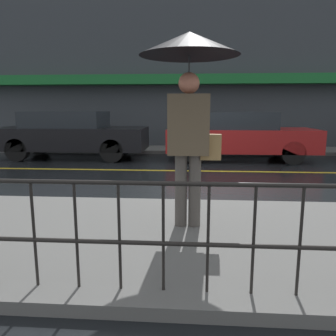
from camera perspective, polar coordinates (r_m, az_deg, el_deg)
The scene contains 9 objects.
ground_plane at distance 8.20m, azimuth 4.99°, elevation -0.52°, with size 80.00×80.00×0.00m, color black.
sidewalk_near at distance 3.87m, azimuth 5.95°, elevation -12.14°, with size 28.00×2.90×0.11m.
sidewalk_far at distance 12.01m, azimuth 4.73°, elevation 3.19°, with size 28.00×1.68×0.11m.
lane_marking at distance 8.20m, azimuth 4.99°, elevation -0.50°, with size 25.20×0.12×0.01m.
building_storefront at distance 12.96m, azimuth 4.89°, elevation 16.35°, with size 28.00×0.85×5.86m.
railing_foreground at distance 2.53m, azimuth 7.04°, elevation -9.64°, with size 12.00×0.04×0.88m.
pedestrian at distance 3.88m, azimuth 3.76°, elevation 15.86°, with size 1.14×1.14×2.26m.
car_black at distance 10.70m, azimuth -16.51°, elevation 5.67°, with size 4.58×1.73×1.45m.
car_red at distance 10.12m, azimuth 12.20°, elevation 5.56°, with size 4.37×1.76×1.44m.
Camera 1 is at (-0.14, -8.05, 1.53)m, focal length 35.00 mm.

